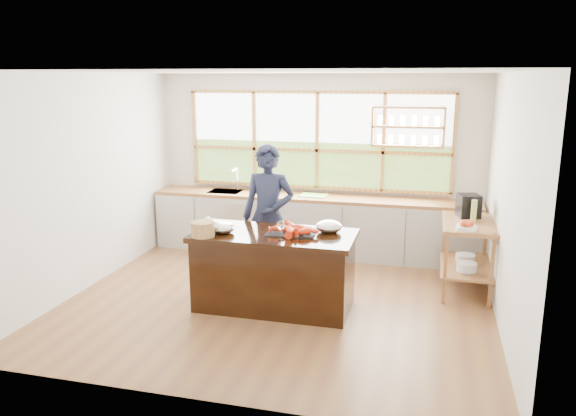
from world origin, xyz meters
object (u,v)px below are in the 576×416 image
(cook, at_px, (268,216))
(wicker_basket, at_px, (203,229))
(espresso_machine, at_px, (468,206))
(island, at_px, (274,270))

(cook, bearing_deg, wicker_basket, -116.37)
(espresso_machine, relative_size, wicker_basket, 1.11)
(wicker_basket, bearing_deg, island, 23.56)
(island, xyz_separation_m, cook, (-0.27, 0.69, 0.46))
(island, xyz_separation_m, espresso_machine, (2.19, 1.36, 0.59))
(espresso_machine, xyz_separation_m, wicker_basket, (-2.93, -1.68, -0.06))
(espresso_machine, bearing_deg, wicker_basket, -165.14)
(cook, distance_m, espresso_machine, 2.55)
(island, xyz_separation_m, wicker_basket, (-0.74, -0.32, 0.53))
(cook, height_order, wicker_basket, cook)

